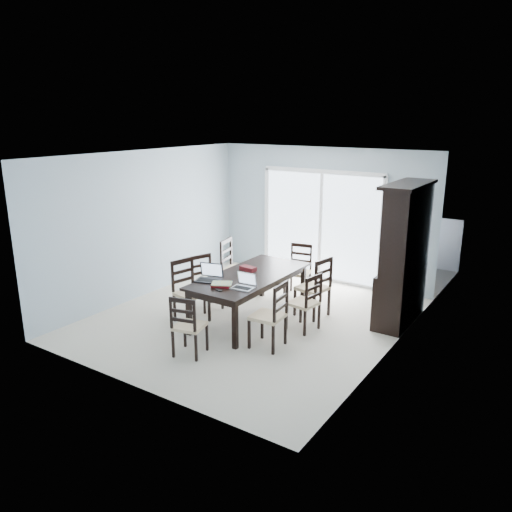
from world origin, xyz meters
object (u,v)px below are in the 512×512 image
Objects in this scene: chair_end_far at (299,264)px; laptop_silver at (243,285)px; chair_left_near at (187,284)px; hot_tub at (322,245)px; china_hutch at (404,256)px; chair_left_mid at (205,276)px; dining_table at (250,279)px; game_box at (248,269)px; cell_phone at (219,290)px; laptop_dark at (208,277)px; chair_right_far at (318,281)px; chair_end_near at (186,320)px; chair_right_mid at (308,297)px; chair_left_far at (232,261)px; chair_right_near at (274,309)px.

laptop_silver is at bearing 85.54° from chair_end_far.
chair_left_near is 0.59× the size of hot_tub.
china_hutch reaches higher than chair_left_near.
chair_left_mid is (-0.13, 0.59, -0.06)m from chair_left_near.
dining_table is at bearing 108.13° from chair_left_mid.
chair_end_far is 3.25× the size of laptop_silver.
game_box is at bearing 149.34° from chair_left_near.
laptop_dark is at bearing 166.23° from cell_phone.
china_hutch is at bearing -52.52° from chair_right_far.
chair_end_near is at bearing 170.03° from chair_right_far.
china_hutch is (2.02, 1.25, 0.40)m from dining_table.
dining_table is at bearing -47.24° from game_box.
chair_end_near reaches higher than dining_table.
hot_tub is at bearing 35.11° from chair_right_far.
chair_right_mid reaches higher than laptop_silver.
laptop_silver reaches higher than cell_phone.
chair_end_far is 8.83× the size of cell_phone.
chair_left_far reaches higher than cell_phone.
dining_table is 1.83× the size of chair_left_far.
cell_phone is (0.04, -0.87, 0.08)m from dining_table.
chair_left_near is 1.10× the size of chair_right_mid.
laptop_dark is (-1.21, -1.28, 0.20)m from chair_right_far.
hot_tub is at bearing 95.15° from laptop_silver.
chair_end_near is (0.02, -1.56, -0.14)m from dining_table.
chair_right_far is (0.00, 1.34, 0.02)m from chair_right_near.
laptop_dark is at bearing -141.79° from china_hutch.
cell_phone is 0.45× the size of game_box.
chair_end_near is 1.05m from laptop_dark.
chair_left_mid reaches higher than dining_table.
game_box is at bearing 81.91° from chair_end_near.
chair_right_mid is 1.03× the size of chair_end_near.
china_hutch is 2.04× the size of chair_end_far.
chair_right_far is at bearing 80.61° from cell_phone.
chair_right_mid is at bearing -156.73° from chair_right_far.
chair_right_near is 2.63× the size of laptop_dark.
cell_phone is (0.39, -0.25, -0.06)m from laptop_dark.
laptop_dark is (-0.35, -0.62, 0.14)m from dining_table.
chair_left_mid is 1.00× the size of chair_right_mid.
chair_end_far is at bearing 167.94° from chair_left_near.
chair_left_mid is 1.85m from chair_end_near.
chair_left_mid is at bearing 148.37° from laptop_silver.
chair_left_near is 3.98m from hot_tub.
game_box is at bearing 70.08° from chair_end_far.
chair_end_near is 3.06× the size of laptop_silver.
game_box reaches higher than cell_phone.
chair_right_mid is at bearing 59.07° from chair_left_far.
dining_table is 2.41m from china_hutch.
chair_left_mid is 3.41m from hot_tub.
chair_left_mid reaches higher than hot_tub.
dining_table is 0.87m from cell_phone.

